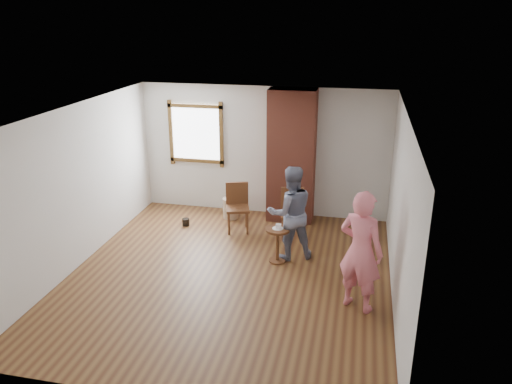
% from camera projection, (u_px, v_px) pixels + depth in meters
% --- Properties ---
extents(ground, '(5.50, 5.50, 0.00)m').
position_uv_depth(ground, '(229.00, 276.00, 7.91)').
color(ground, brown).
rests_on(ground, ground).
extents(room_shell, '(5.04, 5.52, 2.62)m').
position_uv_depth(room_shell, '(234.00, 155.00, 7.85)').
color(room_shell, silver).
rests_on(room_shell, ground).
extents(brick_chimney, '(0.90, 0.50, 2.60)m').
position_uv_depth(brick_chimney, '(292.00, 157.00, 9.64)').
color(brick_chimney, '#9C4A37').
rests_on(brick_chimney, ground).
extents(stoneware_crock, '(0.43, 0.43, 0.41)m').
position_uv_depth(stoneware_crock, '(231.00, 208.00, 10.06)').
color(stoneware_crock, tan).
rests_on(stoneware_crock, ground).
extents(dark_pot, '(0.14, 0.14, 0.14)m').
position_uv_depth(dark_pot, '(186.00, 222.00, 9.73)').
color(dark_pot, black).
rests_on(dark_pot, ground).
extents(dining_chair_left, '(0.53, 0.53, 0.91)m').
position_uv_depth(dining_chair_left, '(237.00, 204.00, 9.42)').
color(dining_chair_left, brown).
rests_on(dining_chair_left, ground).
extents(dining_chair_right, '(0.49, 0.49, 0.91)m').
position_uv_depth(dining_chair_right, '(292.00, 210.00, 9.15)').
color(dining_chair_right, brown).
rests_on(dining_chair_right, ground).
extents(side_table, '(0.40, 0.40, 0.60)m').
position_uv_depth(side_table, '(278.00, 239.00, 8.22)').
color(side_table, brown).
rests_on(side_table, ground).
extents(cake_plate, '(0.18, 0.18, 0.01)m').
position_uv_depth(cake_plate, '(278.00, 228.00, 8.15)').
color(cake_plate, white).
rests_on(cake_plate, side_table).
extents(cake_slice, '(0.08, 0.07, 0.06)m').
position_uv_depth(cake_slice, '(278.00, 226.00, 8.14)').
color(cake_slice, white).
rests_on(cake_slice, cake_plate).
extents(man, '(0.96, 0.87, 1.61)m').
position_uv_depth(man, '(290.00, 213.00, 8.25)').
color(man, '#131A36').
rests_on(man, ground).
extents(person_pink, '(0.76, 0.66, 1.75)m').
position_uv_depth(person_pink, '(361.00, 251.00, 6.78)').
color(person_pink, pink).
rests_on(person_pink, ground).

